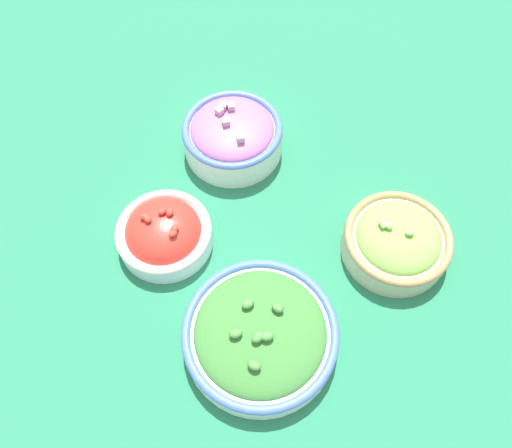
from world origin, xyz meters
name	(u,v)px	position (x,y,z in m)	size (l,w,h in m)	color
ground_plane	(256,234)	(0.00, 0.00, 0.00)	(3.00, 3.00, 0.00)	#23704C
bowl_cherry_tomatoes	(164,233)	(0.07, 0.11, 0.03)	(0.14, 0.14, 0.07)	silver
bowl_broccoli	(260,334)	(-0.13, 0.09, 0.03)	(0.20, 0.20, 0.06)	white
bowl_red_onion	(233,135)	(0.15, -0.06, 0.04)	(0.16, 0.16, 0.08)	silver
bowl_lettuce	(397,240)	(-0.14, -0.14, 0.03)	(0.15, 0.15, 0.07)	beige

